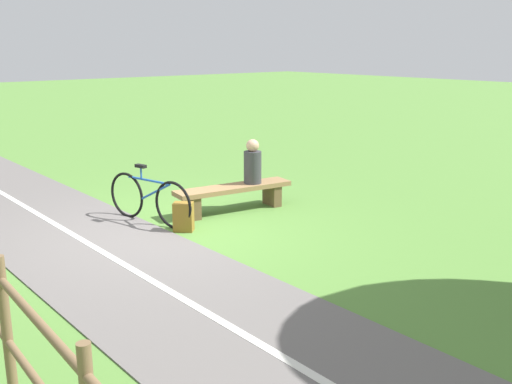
{
  "coord_description": "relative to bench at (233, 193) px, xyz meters",
  "views": [
    {
      "loc": [
        4.4,
        7.4,
        2.78
      ],
      "look_at": [
        -0.84,
        1.18,
        0.74
      ],
      "focal_mm": 41.09,
      "sensor_mm": 36.0,
      "label": 1
    }
  ],
  "objects": [
    {
      "name": "bench",
      "position": [
        0.0,
        0.0,
        0.0
      ],
      "size": [
        2.14,
        0.76,
        0.45
      ],
      "rotation": [
        0.0,
        0.0,
        -0.16
      ],
      "color": "#937047",
      "rests_on": "ground_plane"
    },
    {
      "name": "ground_plane",
      "position": [
        1.57,
        0.29,
        -0.32
      ],
      "size": [
        80.0,
        80.0,
        0.0
      ],
      "primitive_type": "plane",
      "color": "#548438"
    },
    {
      "name": "paved_path",
      "position": [
        2.68,
        4.29,
        -0.31
      ],
      "size": [
        2.42,
        36.0,
        0.02
      ],
      "primitive_type": "cube",
      "rotation": [
        0.0,
        0.0,
        0.0
      ],
      "color": "#66605E",
      "rests_on": "ground_plane"
    },
    {
      "name": "bicycle",
      "position": [
        1.46,
        -0.32,
        0.08
      ],
      "size": [
        0.47,
        1.78,
        0.94
      ],
      "rotation": [
        0.0,
        0.0,
        1.81
      ],
      "color": "black",
      "rests_on": "ground_plane"
    },
    {
      "name": "person_seated",
      "position": [
        -0.38,
        0.06,
        0.47
      ],
      "size": [
        0.35,
        0.35,
        0.77
      ],
      "rotation": [
        0.0,
        0.0,
        -0.16
      ],
      "color": "#38383D",
      "rests_on": "bench"
    },
    {
      "name": "path_centre_line",
      "position": [
        2.68,
        4.29,
        -0.3
      ],
      "size": [
        0.11,
        32.0,
        0.0
      ],
      "primitive_type": "cube",
      "rotation": [
        0.0,
        0.0,
        0.0
      ],
      "color": "silver",
      "rests_on": "paved_path"
    },
    {
      "name": "backpack",
      "position": [
        1.27,
        0.38,
        -0.1
      ],
      "size": [
        0.35,
        0.35,
        0.45
      ],
      "rotation": [
        0.0,
        0.0,
        2.34
      ],
      "color": "olive",
      "rests_on": "ground_plane"
    }
  ]
}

